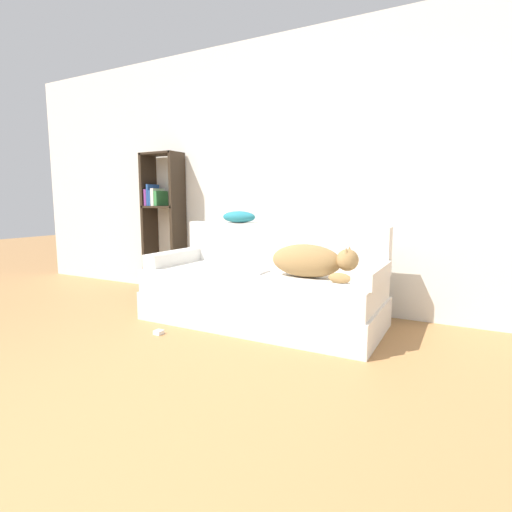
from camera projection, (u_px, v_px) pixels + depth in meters
name	position (u px, v px, depth m)	size (l,w,h in m)	color
wall_back	(288.00, 173.00, 4.05)	(7.42, 0.06, 2.70)	silver
couch	(261.00, 298.00, 3.52)	(2.07, 0.92, 0.46)	silver
couch_backrest	(280.00, 245.00, 3.80)	(2.03, 0.15, 0.40)	silver
couch_arm_left	(175.00, 257.00, 3.93)	(0.15, 0.73, 0.12)	silver
couch_arm_right	(373.00, 274.00, 3.03)	(0.15, 0.73, 0.12)	silver
dog	(311.00, 261.00, 3.20)	(0.72, 0.26, 0.27)	olive
laptop	(247.00, 271.00, 3.49)	(0.36, 0.21, 0.02)	silver
throw_pillow	(239.00, 217.00, 3.96)	(0.36, 0.17, 0.12)	teal
bookshelf	(162.00, 214.00, 4.66)	(0.47, 0.26, 1.62)	#2D2319
power_adapter	(159.00, 332.00, 3.23)	(0.06, 0.06, 0.03)	silver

